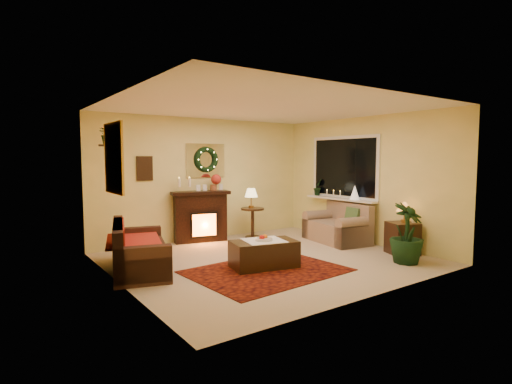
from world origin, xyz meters
TOP-DOWN VIEW (x-y plane):
  - floor at (0.00, 0.00)m, footprint 5.00×5.00m
  - ceiling at (0.00, 0.00)m, footprint 5.00×5.00m
  - wall_back at (0.00, 2.25)m, footprint 5.00×5.00m
  - wall_front at (0.00, -2.25)m, footprint 5.00×5.00m
  - wall_left at (-2.50, 0.00)m, footprint 4.50×4.50m
  - wall_right at (2.50, 0.00)m, footprint 4.50×4.50m
  - area_rug at (-0.44, -0.57)m, footprint 2.40×1.87m
  - sofa at (-2.03, 0.62)m, footprint 1.25×1.92m
  - red_throw at (-2.07, 0.79)m, footprint 0.80×1.31m
  - fireplace at (-0.25, 2.04)m, footprint 1.13×0.57m
  - poinsettia at (0.12, 1.99)m, footprint 0.22×0.22m
  - mantel_candle_a at (-0.72, 2.02)m, footprint 0.06×0.06m
  - mantel_candle_b at (-0.51, 1.98)m, footprint 0.06×0.06m
  - mantel_mirror at (0.00, 2.23)m, footprint 0.92×0.02m
  - wreath at (0.00, 2.19)m, footprint 0.55×0.11m
  - wall_art at (-1.35, 2.23)m, footprint 0.32×0.03m
  - gold_mirror at (-2.48, 0.30)m, footprint 0.03×0.84m
  - hanging_plant at (-2.34, 1.05)m, footprint 0.33×0.28m
  - loveseat at (2.06, 0.35)m, footprint 1.02×1.51m
  - window_frame at (2.48, 0.55)m, footprint 0.03×1.86m
  - window_glass at (2.47, 0.55)m, footprint 0.02×1.70m
  - window_sill at (2.38, 0.55)m, footprint 0.22×1.86m
  - mini_tree at (2.34, 0.11)m, footprint 0.20×0.20m
  - sill_plant at (2.41, 1.27)m, footprint 0.27×0.22m
  - side_table_round at (0.88, 1.72)m, footprint 0.65×0.65m
  - lamp_cream at (0.87, 1.76)m, footprint 0.28×0.28m
  - end_table_square at (2.26, -1.10)m, footprint 0.62×0.62m
  - lamp_tiffany at (2.26, -1.12)m, footprint 0.30×0.30m
  - coffee_table at (-0.35, -0.37)m, footprint 1.13×0.78m
  - fruit_bowl at (-0.36, -0.38)m, footprint 0.27×0.27m
  - floor_palm at (1.76, -1.52)m, footprint 1.94×1.94m

SIDE VIEW (x-z plane):
  - floor at x=0.00m, z-range 0.00..0.00m
  - area_rug at x=-0.44m, z-range 0.00..0.01m
  - coffee_table at x=-0.35m, z-range -0.01..0.43m
  - end_table_square at x=2.26m, z-range -0.02..0.56m
  - side_table_round at x=0.88m, z-range 0.00..0.65m
  - loveseat at x=2.06m, z-range 0.02..0.82m
  - sofa at x=-2.03m, z-range 0.05..0.81m
  - floor_palm at x=1.76m, z-range -1.05..1.95m
  - fruit_bowl at x=-0.36m, z-range 0.42..0.48m
  - red_throw at x=-2.07m, z-range 0.44..0.47m
  - fireplace at x=-0.25m, z-range 0.05..1.05m
  - lamp_tiffany at x=2.26m, z-range 0.53..0.96m
  - window_sill at x=2.38m, z-range 0.85..0.89m
  - lamp_cream at x=0.87m, z-range 0.66..1.10m
  - mini_tree at x=2.34m, z-range 0.89..1.19m
  - sill_plant at x=2.41m, z-range 0.84..1.33m
  - mantel_candle_a at x=-0.72m, z-range 1.17..1.35m
  - mantel_candle_b at x=-0.51m, z-range 1.17..1.35m
  - wall_back at x=0.00m, z-range 1.30..1.30m
  - wall_front at x=0.00m, z-range 1.30..1.30m
  - wall_left at x=-2.50m, z-range 1.30..1.30m
  - wall_right at x=2.50m, z-range 1.30..1.30m
  - poinsettia at x=0.12m, z-range 1.19..1.41m
  - wall_art at x=-1.35m, z-range 1.31..1.79m
  - window_frame at x=2.48m, z-range 0.87..2.23m
  - window_glass at x=2.47m, z-range 0.94..2.16m
  - mantel_mirror at x=0.00m, z-range 1.34..2.06m
  - wreath at x=0.00m, z-range 1.44..2.00m
  - gold_mirror at x=-2.48m, z-range 1.25..2.25m
  - hanging_plant at x=-2.34m, z-range 1.79..2.15m
  - ceiling at x=0.00m, z-range 2.60..2.60m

